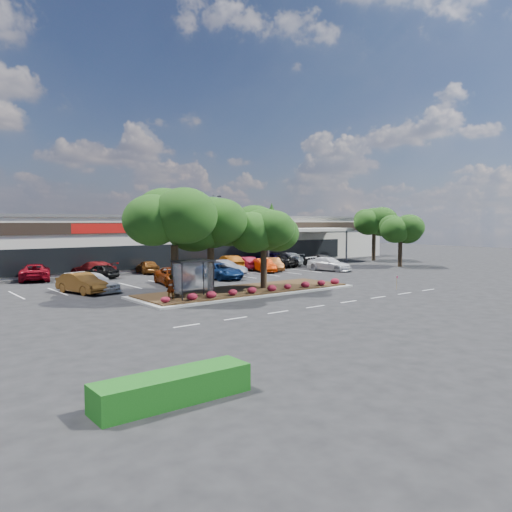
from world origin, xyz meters
TOP-DOWN VIEW (x-y plane):
  - ground at (0.00, 0.00)m, footprint 160.00×160.00m
  - retail_store at (0.06, 33.91)m, footprint 80.40×25.20m
  - landscape_island at (-2.00, 4.00)m, footprint 18.00×6.00m
  - lane_markings at (-0.14, 10.42)m, footprint 33.12×20.06m
  - shrub_row at (-2.00, 1.90)m, footprint 17.00×0.80m
  - bus_shelter at (-7.50, 2.95)m, footprint 2.75×1.55m
  - island_tree_west at (-8.00, 4.50)m, footprint 7.20×7.20m
  - island_tree_mid at (-4.50, 5.20)m, footprint 6.60×6.60m
  - island_tree_east at (-0.50, 3.70)m, footprint 5.80×5.80m
  - hedge_south_west at (-18.00, -13.50)m, footprint 5.00×1.30m
  - tree_east_near at (26.00, 10.00)m, footprint 5.60×5.60m
  - tree_east_far at (31.00, 18.00)m, footprint 6.40×6.40m
  - conifer_north_east at (34.00, 44.00)m, footprint 3.96×3.96m
  - person_waiting at (-9.10, 3.12)m, footprint 0.63×0.43m
  - light_pole at (10.79, 27.98)m, footprint 1.43×0.57m
  - survey_stake at (8.40, -2.39)m, footprint 0.08×0.14m
  - car_0 at (-11.33, 11.58)m, footprint 3.44×5.48m
  - car_1 at (-12.28, 11.38)m, footprint 2.79×5.02m
  - car_2 at (-4.15, 11.52)m, footprint 3.62×5.89m
  - car_3 at (1.40, 12.76)m, footprint 2.72×5.56m
  - car_4 at (2.94, 14.35)m, footprint 3.18×5.26m
  - car_5 at (8.83, 15.20)m, footprint 2.95×4.70m
  - car_6 at (10.54, 15.77)m, footprint 3.20×4.67m
  - car_7 at (15.48, 11.80)m, footprint 3.12×5.51m
  - car_8 at (17.06, 14.35)m, footprint 1.96×4.84m
  - car_9 at (-12.90, 22.43)m, footprint 4.03×6.13m
  - car_10 at (-7.44, 22.15)m, footprint 3.80×5.79m
  - car_11 at (-7.31, 20.59)m, footprint 2.81×4.39m
  - car_12 at (-1.75, 21.80)m, footprint 2.31×4.38m
  - car_13 at (7.12, 19.35)m, footprint 2.88×5.31m
  - car_14 at (8.80, 18.64)m, footprint 2.09×4.67m
  - car_15 at (13.87, 18.95)m, footprint 2.78×5.63m
  - car_16 at (15.37, 22.19)m, footprint 2.83×5.21m
  - car_17 at (16.61, 20.08)m, footprint 3.61×5.97m

SIDE VIEW (x-z plane):
  - ground at x=0.00m, z-range 0.00..0.00m
  - lane_markings at x=-0.14m, z-range 0.00..0.01m
  - landscape_island at x=-2.00m, z-range -0.01..0.25m
  - hedge_south_west at x=-18.00m, z-range 0.00..0.90m
  - shrub_row at x=-2.00m, z-range 0.26..0.76m
  - car_11 at x=-7.31m, z-range 0.00..1.39m
  - car_12 at x=-1.75m, z-range 0.00..1.42m
  - survey_stake at x=8.40m, z-range 0.16..1.29m
  - car_6 at x=10.54m, z-range 0.00..1.46m
  - car_5 at x=8.83m, z-range 0.00..1.46m
  - car_0 at x=-11.33m, z-range 0.00..1.48m
  - car_14 at x=8.80m, z-range 0.00..1.49m
  - car_7 at x=15.48m, z-range 0.00..1.51m
  - car_3 at x=1.40m, z-range 0.00..1.52m
  - car_2 at x=-4.15m, z-range 0.00..1.52m
  - car_15 at x=13.87m, z-range 0.00..1.53m
  - car_10 at x=-7.44m, z-range 0.00..1.56m
  - car_8 at x=17.06m, z-range 0.00..1.56m
  - car_1 at x=-12.28m, z-range 0.00..1.57m
  - car_9 at x=-12.90m, z-range 0.00..1.57m
  - car_17 at x=16.61m, z-range 0.00..1.62m
  - car_4 at x=2.94m, z-range 0.00..1.64m
  - car_13 at x=7.12m, z-range 0.00..1.66m
  - car_16 at x=15.37m, z-range 0.00..1.68m
  - person_waiting at x=-9.10m, z-range 0.26..1.93m
  - bus_shelter at x=-7.50m, z-range 1.01..3.60m
  - retail_store at x=0.06m, z-range 0.03..6.28m
  - tree_east_near at x=26.00m, z-range 0.00..6.51m
  - island_tree_east at x=-0.50m, z-range 0.26..6.76m
  - tree_east_far at x=31.00m, z-range 0.00..7.62m
  - island_tree_mid at x=-4.50m, z-range 0.26..7.58m
  - light_pole at x=10.79m, z-range -0.54..8.49m
  - island_tree_west at x=-8.00m, z-range 0.26..8.15m
  - conifer_north_east at x=34.00m, z-range 0.00..9.00m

